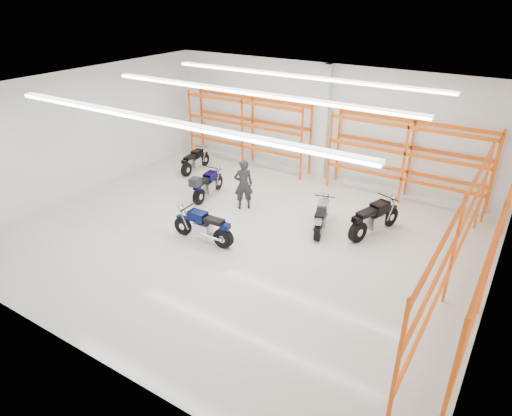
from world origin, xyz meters
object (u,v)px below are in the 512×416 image
Objects in this scene: motorcycle_main at (205,227)px; motorcycle_back_d at (373,219)px; motorcycle_back_b at (206,185)px; motorcycle_back_c at (321,218)px; standing_man at (243,184)px; motorcycle_back_a at (194,161)px; structural_column at (325,123)px.

motorcycle_back_d reaches higher than motorcycle_main.
motorcycle_back_d reaches higher than motorcycle_back_b.
motorcycle_back_b reaches higher than motorcycle_back_c.
motorcycle_main is 0.97× the size of motorcycle_back_d.
motorcycle_back_d is at bearing 6.36° from motorcycle_back_b.
standing_man reaches higher than motorcycle_back_b.
motorcycle_back_b is 0.94× the size of motorcycle_back_d.
motorcycle_back_a is at bearing 132.58° from motorcycle_main.
motorcycle_back_c is at bearing 136.46° from standing_man.
motorcycle_main is 5.95m from motorcycle_back_a.
motorcycle_back_d is at bearing 24.05° from motorcycle_back_c.
motorcycle_back_b is 1.07× the size of motorcycle_back_c.
motorcycle_back_a is 4.15m from standing_man.
motorcycle_back_a is at bearing -154.30° from structural_column.
motorcycle_back_a is 6.96m from motorcycle_back_c.
structural_column is at bearing 57.15° from motorcycle_back_b.
motorcycle_back_b is 6.12m from motorcycle_back_d.
motorcycle_main is at bearing -96.46° from structural_column.
standing_man is at bearing 179.09° from motorcycle_back_c.
motorcycle_back_b is 1.67m from standing_man.
motorcycle_main is 1.11× the size of motorcycle_back_a.
standing_man reaches higher than motorcycle_back_c.
motorcycle_main is 1.10× the size of motorcycle_back_c.
motorcycle_back_a is 1.07× the size of standing_man.
motorcycle_main is 6.95m from structural_column.
structural_column is (4.79, 2.30, 1.80)m from motorcycle_back_a.
structural_column is at bearing 134.06° from motorcycle_back_d.
motorcycle_main reaches higher than motorcycle_back_a.
standing_man reaches higher than motorcycle_back_d.
motorcycle_back_c is at bearing 0.32° from motorcycle_back_b.
motorcycle_main is 1.03× the size of motorcycle_back_b.
motorcycle_back_d is (6.09, 0.68, 0.01)m from motorcycle_back_b.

